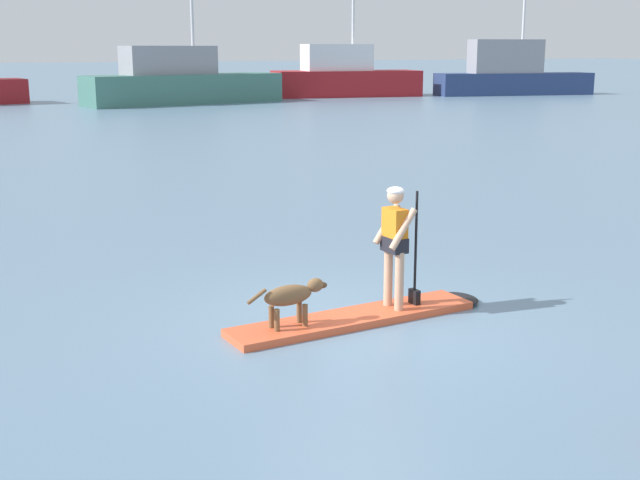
# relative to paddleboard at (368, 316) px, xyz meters

# --- Properties ---
(ground_plane) EXTENTS (400.00, 400.00, 0.00)m
(ground_plane) POSITION_rel_paddleboard_xyz_m (-0.23, -0.02, -0.05)
(ground_plane) COLOR slate
(paddleboard) EXTENTS (3.78, 0.92, 0.10)m
(paddleboard) POSITION_rel_paddleboard_xyz_m (0.00, 0.00, 0.00)
(paddleboard) COLOR #E55933
(paddleboard) RESTS_ON ground_plane
(person_paddler) EXTENTS (0.62, 0.50, 1.65)m
(person_paddler) POSITION_rel_paddleboard_xyz_m (0.42, 0.03, 1.00)
(person_paddler) COLOR tan
(person_paddler) RESTS_ON paddleboard
(dog) EXTENTS (1.13, 0.26, 0.58)m
(dog) POSITION_rel_paddleboard_xyz_m (-1.14, -0.08, 0.44)
(dog) COLOR brown
(dog) RESTS_ON paddleboard
(moored_boat_far_starboard) EXTENTS (13.21, 5.12, 12.17)m
(moored_boat_far_starboard) POSITION_rel_paddleboard_xyz_m (10.32, 42.98, 1.34)
(moored_boat_far_starboard) COLOR #3F7266
(moored_boat_far_starboard) RESTS_ON ground_plane
(moored_boat_center) EXTENTS (11.12, 5.39, 12.25)m
(moored_boat_center) POSITION_rel_paddleboard_xyz_m (23.45, 45.80, 1.39)
(moored_boat_center) COLOR maroon
(moored_boat_center) RESTS_ON ground_plane
(moored_boat_port) EXTENTS (12.33, 4.96, 11.81)m
(moored_boat_port) POSITION_rel_paddleboard_xyz_m (35.68, 41.94, 1.49)
(moored_boat_port) COLOR navy
(moored_boat_port) RESTS_ON ground_plane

